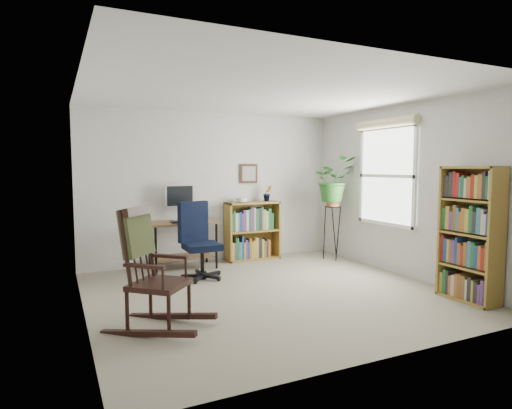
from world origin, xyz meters
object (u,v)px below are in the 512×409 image
rocking_chair (159,267)px  tall_bookshelf (470,234)px  desk (183,245)px  low_bookshelf (253,231)px  office_chair (202,240)px

rocking_chair → tall_bookshelf: 3.46m
desk → rocking_chair: (-0.86, -2.29, 0.23)m
desk → low_bookshelf: (1.22, 0.12, 0.12)m
rocking_chair → low_bookshelf: size_ratio=1.23×
tall_bookshelf → office_chair: bearing=137.9°
rocking_chair → low_bookshelf: (2.08, 2.41, -0.11)m
desk → office_chair: (0.07, -0.71, 0.18)m
office_chair → rocking_chair: size_ratio=0.91×
tall_bookshelf → desk: bearing=130.7°
office_chair → rocking_chair: bearing=-137.1°
rocking_chair → low_bookshelf: bearing=1.5°
low_bookshelf → tall_bookshelf: size_ratio=0.62×
desk → tall_bookshelf: bearing=-49.3°
office_chair → tall_bookshelf: tall_bookshelf is taller
office_chair → tall_bookshelf: 3.32m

